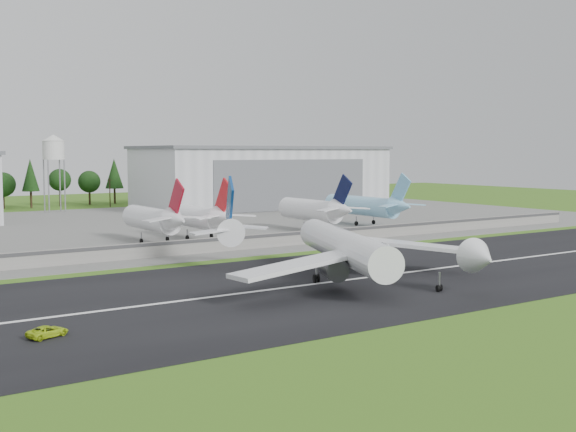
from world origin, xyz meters
TOP-DOWN VIEW (x-y plane):
  - ground at (0.00, 0.00)m, footprint 600.00×600.00m
  - runway at (0.00, 10.00)m, footprint 320.00×60.00m
  - runway_centerline at (0.00, 10.00)m, footprint 220.00×1.00m
  - apron at (0.00, 120.00)m, footprint 320.00×150.00m
  - blast_fence at (0.00, 54.99)m, footprint 240.00×0.61m
  - hangar_east at (75.00, 164.92)m, footprint 102.00×47.00m
  - water_tower at (-5.00, 185.00)m, footprint 8.40×8.40m
  - utility_poles at (0.00, 200.00)m, footprint 230.00×3.00m
  - treeline at (0.00, 215.00)m, footprint 320.00×16.00m
  - main_airliner at (-3.98, 9.59)m, footprint 53.20×57.18m
  - ground_vehicle at (-59.14, -0.69)m, footprint 5.72×4.02m
  - parked_jet_red_a at (-10.95, 76.57)m, footprint 7.36×31.29m
  - parked_jet_red_b at (1.63, 76.56)m, footprint 7.36×31.29m
  - parked_jet_navy at (38.49, 76.59)m, footprint 7.36×31.29m
  - parked_jet_skyblue at (61.83, 81.58)m, footprint 7.36×37.29m

SIDE VIEW (x-z plane):
  - ground at x=0.00m, z-range 0.00..0.00m
  - utility_poles at x=0.00m, z-range -6.00..6.00m
  - treeline at x=0.00m, z-range -11.00..11.00m
  - runway at x=0.00m, z-range 0.00..0.10m
  - apron at x=0.00m, z-range 0.00..0.10m
  - runway_centerline at x=0.00m, z-range 0.10..0.12m
  - ground_vehicle at x=-59.14m, z-range 0.10..1.55m
  - blast_fence at x=0.00m, z-range 0.06..3.56m
  - main_airliner at x=-3.98m, z-range -4.19..13.98m
  - parked_jet_red_b at x=1.63m, z-range -2.17..14.52m
  - parked_jet_red_a at x=-10.95m, z-range -2.13..14.64m
  - parked_jet_skyblue at x=61.83m, z-range -2.15..14.68m
  - parked_jet_navy at x=38.49m, z-range -2.07..14.83m
  - hangar_east at x=75.00m, z-range 0.03..25.23m
  - water_tower at x=-5.00m, z-range 9.85..39.25m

